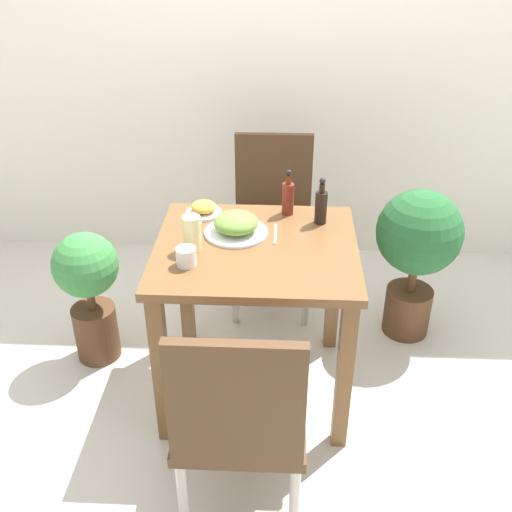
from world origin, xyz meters
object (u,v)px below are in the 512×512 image
object	(u,v)px
drink_cup	(186,257)
sauce_bottle	(321,206)
chair_near	(239,418)
food_plate	(236,225)
side_plate	(204,209)
condiment_bottle	(288,197)
chair_far	(273,214)
potted_plant_right	(417,246)
juice_glass	(192,233)
potted_plant_left	(89,287)

from	to	relation	value
drink_cup	sauce_bottle	world-z (taller)	sauce_bottle
chair_near	food_plate	distance (m)	0.84
side_plate	condiment_bottle	world-z (taller)	condiment_bottle
chair_far	sauce_bottle	world-z (taller)	sauce_bottle
drink_cup	condiment_bottle	bearing A→B (deg)	50.05
chair_near	sauce_bottle	bearing A→B (deg)	-107.09
food_plate	chair_near	bearing A→B (deg)	-85.12
sauce_bottle	potted_plant_right	bearing A→B (deg)	26.43
chair_far	food_plate	bearing A→B (deg)	-102.03
side_plate	condiment_bottle	xyz separation A→B (m)	(0.36, 0.02, 0.05)
drink_cup	sauce_bottle	xyz separation A→B (m)	(0.51, 0.37, 0.04)
juice_glass	condiment_bottle	distance (m)	0.49
drink_cup	potted_plant_left	bearing A→B (deg)	146.75
side_plate	food_plate	bearing A→B (deg)	-47.95
chair_near	potted_plant_left	bearing A→B (deg)	-49.42
chair_far	juice_glass	size ratio (longest dim) A/B	6.30
chair_near	side_plate	size ratio (longest dim) A/B	5.79
food_plate	side_plate	distance (m)	0.23
juice_glass	potted_plant_right	distance (m)	1.15
juice_glass	food_plate	bearing A→B (deg)	40.67
sauce_bottle	drink_cup	bearing A→B (deg)	-144.26
chair_far	food_plate	size ratio (longest dim) A/B	3.48
potted_plant_left	condiment_bottle	bearing A→B (deg)	6.79
juice_glass	chair_far	bearing A→B (deg)	69.18
juice_glass	drink_cup	bearing A→B (deg)	-93.44
chair_far	sauce_bottle	xyz separation A→B (m)	(0.21, -0.52, 0.30)
chair_far	potted_plant_left	size ratio (longest dim) A/B	1.37
condiment_bottle	potted_plant_left	size ratio (longest dim) A/B	0.31
side_plate	juice_glass	xyz separation A→B (m)	(-0.00, -0.31, 0.05)
juice_glass	sauce_bottle	size ratio (longest dim) A/B	0.70
food_plate	potted_plant_left	world-z (taller)	food_plate
potted_plant_left	potted_plant_right	world-z (taller)	potted_plant_right
chair_far	food_plate	xyz separation A→B (m)	(-0.14, -0.64, 0.27)
chair_near	sauce_bottle	size ratio (longest dim) A/B	4.43
sauce_bottle	condiment_bottle	xyz separation A→B (m)	(-0.14, 0.08, 0.00)
food_plate	side_plate	world-z (taller)	food_plate
chair_near	side_plate	distance (m)	1.02
potted_plant_right	potted_plant_left	bearing A→B (deg)	-169.95
side_plate	potted_plant_left	distance (m)	0.65
drink_cup	potted_plant_left	size ratio (longest dim) A/B	0.11
chair_near	juice_glass	bearing A→B (deg)	-70.92
chair_near	chair_far	bearing A→B (deg)	-92.75
sauce_bottle	chair_near	bearing A→B (deg)	-107.09
chair_far	sauce_bottle	size ratio (longest dim) A/B	4.43
chair_near	sauce_bottle	xyz separation A→B (m)	(0.28, 0.91, 0.30)
side_plate	juice_glass	distance (m)	0.31
potted_plant_left	drink_cup	bearing A→B (deg)	-33.25
potted_plant_left	potted_plant_right	xyz separation A→B (m)	(1.51, 0.27, 0.10)
chair_near	food_plate	world-z (taller)	chair_near
juice_glass	sauce_bottle	bearing A→B (deg)	26.56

